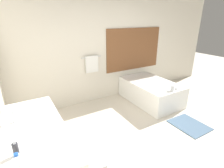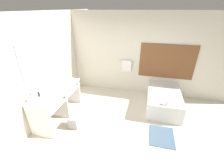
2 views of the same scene
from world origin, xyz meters
The scene contains 8 objects.
ground_plane centered at (0.00, 0.00, 0.00)m, with size 16.00×16.00×0.00m, color beige.
wall_back_with_blinds centered at (0.03, 2.23, 1.34)m, with size 7.40×0.13×2.70m.
vanity_counter centered at (-1.86, 0.28, 0.64)m, with size 0.65×1.57×0.87m.
sink_faucet centered at (-2.04, 0.50, 0.96)m, with size 0.09×0.04×0.18m.
bathtub centered at (0.97, 1.43, 0.29)m, with size 0.95×1.53×0.64m.
water_bottle_1 centered at (-2.04, -0.35, 0.97)m, with size 0.06×0.06×0.20m.
soap_dispenser centered at (-2.05, -0.11, 0.94)m, with size 0.05×0.05×0.16m.
bath_mat centered at (0.90, 0.17, 0.01)m, with size 0.57×0.69×0.02m.
Camera 1 is at (-1.94, -1.60, 2.03)m, focal length 28.00 mm.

